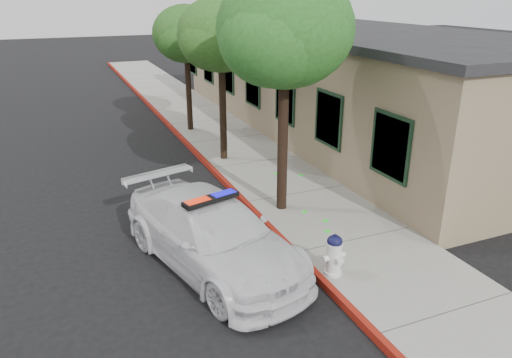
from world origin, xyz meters
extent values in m
plane|color=black|center=(0.00, 0.00, 0.00)|extent=(120.00, 120.00, 0.00)
cube|color=gray|center=(1.60, 3.00, 0.07)|extent=(3.20, 60.00, 0.15)
cube|color=maroon|center=(0.06, 3.00, 0.08)|extent=(0.14, 60.00, 0.16)
cube|color=#8E835D|center=(6.70, 9.00, 2.00)|extent=(7.00, 20.00, 4.00)
cube|color=black|center=(6.70, 9.00, 4.12)|extent=(7.30, 20.30, 0.24)
cube|color=black|center=(3.17, 1.00, 1.95)|extent=(0.08, 1.48, 1.68)
cube|color=black|center=(3.17, 4.00, 1.95)|extent=(0.08, 1.48, 1.68)
cube|color=black|center=(3.17, 7.00, 1.95)|extent=(0.08, 1.48, 1.68)
cube|color=black|center=(3.17, 10.00, 1.95)|extent=(0.08, 1.48, 1.68)
cube|color=black|center=(3.17, 13.00, 1.95)|extent=(0.08, 1.48, 1.68)
cube|color=black|center=(3.17, 16.00, 1.95)|extent=(0.08, 1.48, 1.68)
cube|color=black|center=(3.17, 19.00, 1.95)|extent=(0.08, 1.48, 1.68)
imported|color=silver|center=(-1.74, 0.46, 0.75)|extent=(3.37, 5.55, 1.50)
cube|color=black|center=(-1.74, 0.46, 1.56)|extent=(1.23, 0.58, 0.10)
cube|color=red|center=(-2.05, 0.38, 1.57)|extent=(0.56, 0.37, 0.11)
cube|color=#140DE6|center=(-1.43, 0.55, 1.57)|extent=(0.56, 0.37, 0.11)
cylinder|color=white|center=(0.35, -1.07, 0.18)|extent=(0.37, 0.37, 0.07)
cylinder|color=white|center=(0.35, -1.07, 0.52)|extent=(0.31, 0.31, 0.60)
cylinder|color=white|center=(0.35, -1.07, 0.84)|extent=(0.35, 0.35, 0.04)
ellipsoid|color=black|center=(0.35, -1.07, 0.90)|extent=(0.32, 0.32, 0.24)
cylinder|color=black|center=(0.35, -1.07, 1.01)|extent=(0.08, 0.08, 0.07)
cylinder|color=white|center=(0.16, -1.08, 0.54)|extent=(0.14, 0.13, 0.12)
cylinder|color=white|center=(0.54, -1.06, 0.54)|extent=(0.14, 0.13, 0.12)
cylinder|color=white|center=(0.36, -1.25, 0.57)|extent=(0.16, 0.14, 0.15)
cylinder|color=black|center=(0.79, 2.29, 1.99)|extent=(0.27, 0.27, 3.68)
ellipsoid|color=#235119|center=(0.79, 2.29, 4.75)|extent=(3.27, 3.27, 2.78)
ellipsoid|color=#235119|center=(1.31, 2.58, 4.44)|extent=(2.45, 2.45, 2.09)
ellipsoid|color=#235119|center=(0.38, 1.99, 4.55)|extent=(2.56, 2.56, 2.17)
cylinder|color=black|center=(0.74, 6.78, 1.82)|extent=(0.23, 0.23, 3.34)
ellipsoid|color=#244E18|center=(0.74, 6.78, 4.30)|extent=(2.80, 2.80, 2.38)
ellipsoid|color=#244E18|center=(1.05, 7.10, 4.03)|extent=(2.25, 2.25, 1.92)
ellipsoid|color=#244E18|center=(0.41, 6.55, 4.12)|extent=(2.16, 2.16, 1.84)
cylinder|color=black|center=(0.70, 10.90, 1.69)|extent=(0.23, 0.23, 3.07)
ellipsoid|color=#195019|center=(0.70, 10.90, 4.01)|extent=(2.63, 2.63, 2.24)
ellipsoid|color=#195019|center=(1.06, 11.21, 3.75)|extent=(2.02, 2.02, 1.72)
ellipsoid|color=#195019|center=(0.54, 10.57, 3.84)|extent=(2.11, 2.11, 1.79)
camera|label=1|loc=(-4.46, -8.37, 5.61)|focal=33.99mm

